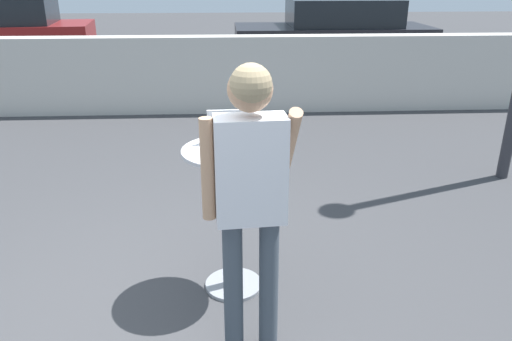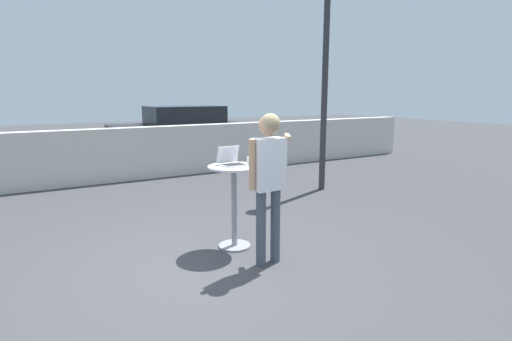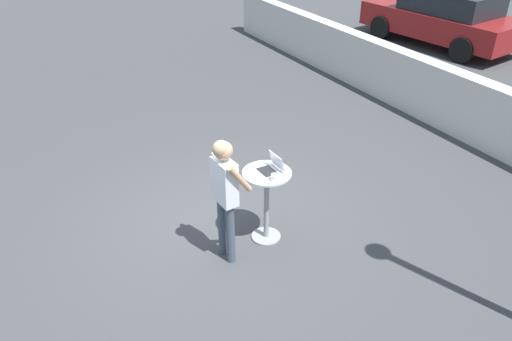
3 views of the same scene
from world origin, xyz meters
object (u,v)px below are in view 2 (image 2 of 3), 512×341
Objects in this scene: cafe_table at (234,194)px; laptop at (232,161)px; standing_person at (269,171)px; parked_car_further_down at (181,128)px; street_lamp at (326,49)px; coffee_mug at (250,161)px.

cafe_table is 0.41m from laptop.
standing_person is at bearing -82.13° from laptop.
parked_car_further_down is (2.47, 8.68, 0.08)m from cafe_table.
parked_car_further_down is at bearing 75.69° from standing_person.
street_lamp is (0.49, -6.81, 1.98)m from parked_car_further_down.
street_lamp is at bearing 31.44° from laptop.
standing_person is 0.40× the size of street_lamp.
cafe_table is at bearing -88.23° from laptop.
cafe_table is at bearing 98.37° from standing_person.
cafe_table is 0.24× the size of street_lamp.
standing_person is at bearing -104.31° from parked_car_further_down.
street_lamp reaches higher than cafe_table.
laptop is 0.18× the size of standing_person.
cafe_table is 8.41× the size of coffee_mug.
laptop is at bearing -106.01° from parked_car_further_down.
street_lamp is (2.96, 1.81, 1.66)m from laptop.
parked_car_further_down is at bearing 75.50° from coffee_mug.
standing_person reaches higher than parked_car_further_down.
cafe_table is at bearing -105.90° from parked_car_further_down.
standing_person is (0.10, -0.70, -0.01)m from laptop.
street_lamp is (2.96, 1.86, 2.07)m from cafe_table.
standing_person reaches higher than coffee_mug.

